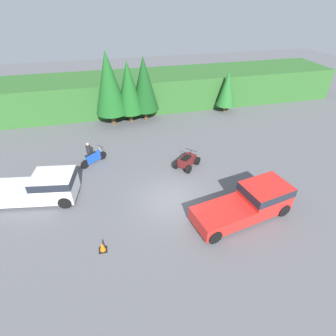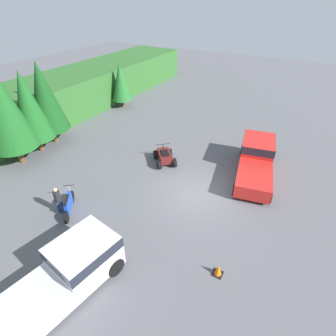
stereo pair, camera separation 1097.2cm
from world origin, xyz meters
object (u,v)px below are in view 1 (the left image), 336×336
quad_atv (187,161)px  rider_person (89,152)px  pickup_truck_second (40,187)px  dirt_bike (94,158)px  traffic_cone (102,247)px  pickup_truck_red (251,202)px

quad_atv → rider_person: size_ratio=1.39×
pickup_truck_second → rider_person: size_ratio=3.46×
dirt_bike → rider_person: (-0.27, 0.36, 0.39)m
dirt_bike → traffic_cone: size_ratio=3.38×
pickup_truck_red → traffic_cone: (-8.33, -0.64, -0.68)m
pickup_truck_red → quad_atv: size_ratio=2.67×
dirt_bike → rider_person: rider_person is taller
pickup_truck_red → traffic_cone: 8.39m
pickup_truck_second → traffic_cone: bearing=-45.5°
pickup_truck_red → rider_person: pickup_truck_red is taller
pickup_truck_red → rider_person: (-8.94, 7.85, -0.06)m
rider_person → pickup_truck_second: bearing=-175.0°
pickup_truck_red → dirt_bike: pickup_truck_red is taller
quad_atv → rider_person: rider_person is taller
pickup_truck_second → traffic_cone: (3.42, -4.84, -0.68)m
pickup_truck_second → rider_person: (2.82, 3.65, -0.06)m
quad_atv → traffic_cone: (-6.28, -6.18, -0.19)m
traffic_cone → pickup_truck_second: bearing=125.3°
quad_atv → rider_person: (-6.89, 2.31, 0.43)m
rider_person → pickup_truck_red: bearing=-88.5°
traffic_cone → dirt_bike: bearing=92.3°
rider_person → traffic_cone: rider_person is taller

